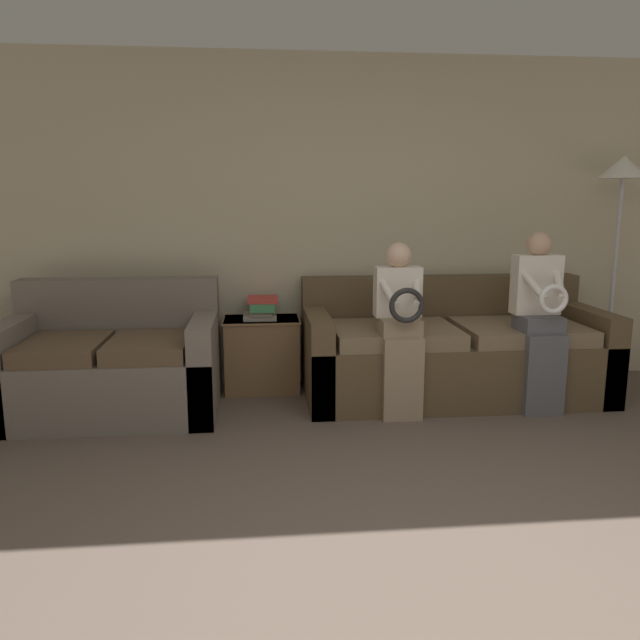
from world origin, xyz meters
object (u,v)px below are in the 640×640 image
object	(u,v)px
child_left_seated	(400,322)
child_right_seated	(540,315)
couch_side	(113,366)
floor_lamp	(622,188)
couch_main	(451,353)
book_stack	(261,308)
side_shelf	(262,353)

from	to	relation	value
child_left_seated	child_right_seated	world-z (taller)	child_right_seated
couch_side	floor_lamp	bearing A→B (deg)	4.65
couch_side	child_left_seated	distance (m)	2.00
couch_main	child_left_seated	bearing A→B (deg)	-140.98
couch_side	floor_lamp	world-z (taller)	floor_lamp
couch_side	floor_lamp	size ratio (longest dim) A/B	0.80
child_left_seated	child_right_seated	xyz separation A→B (m)	(0.98, 0.01, 0.03)
book_stack	child_right_seated	bearing A→B (deg)	-18.50
side_shelf	couch_main	bearing A→B (deg)	-10.08
child_right_seated	floor_lamp	size ratio (longest dim) A/B	0.69
couch_main	couch_side	world-z (taller)	couch_side
couch_side	book_stack	world-z (taller)	couch_side
couch_side	child_right_seated	bearing A→B (deg)	-4.86
child_left_seated	child_right_seated	size ratio (longest dim) A/B	0.95
side_shelf	couch_side	bearing A→B (deg)	-159.08
couch_main	couch_side	distance (m)	2.45
couch_side	book_stack	bearing A→B (deg)	20.61
book_stack	floor_lamp	size ratio (longest dim) A/B	0.18
couch_side	child_right_seated	distance (m)	2.97
couch_main	floor_lamp	bearing A→B (deg)	7.10
couch_main	child_right_seated	bearing A→B (deg)	-38.56
child_right_seated	floor_lamp	bearing A→B (deg)	33.29
child_left_seated	book_stack	bearing A→B (deg)	145.11
child_right_seated	book_stack	xyz separation A→B (m)	(-1.91, 0.64, -0.03)
couch_side	child_left_seated	bearing A→B (deg)	-7.47
book_stack	child_left_seated	bearing A→B (deg)	-34.89
child_right_seated	side_shelf	distance (m)	2.05
side_shelf	child_left_seated	bearing A→B (deg)	-35.05
couch_main	side_shelf	bearing A→B (deg)	169.92
child_left_seated	couch_side	bearing A→B (deg)	172.53
side_shelf	floor_lamp	bearing A→B (deg)	-1.76
side_shelf	book_stack	distance (m)	0.36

